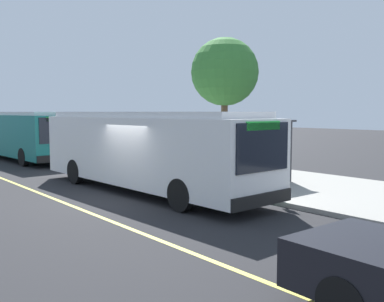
% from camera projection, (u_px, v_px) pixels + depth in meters
% --- Properties ---
extents(ground_plane, '(120.00, 120.00, 0.00)m').
position_uv_depth(ground_plane, '(133.00, 197.00, 14.94)').
color(ground_plane, '#232326').
extents(sidewalk_curb, '(44.00, 6.40, 0.15)m').
position_uv_depth(sidewalk_curb, '(251.00, 178.00, 18.74)').
color(sidewalk_curb, gray).
rests_on(sidewalk_curb, ground_plane).
extents(lane_stripe_center, '(36.00, 0.14, 0.01)m').
position_uv_depth(lane_stripe_center, '(73.00, 206.00, 13.54)').
color(lane_stripe_center, '#E0D64C').
rests_on(lane_stripe_center, ground_plane).
extents(transit_bus_main, '(11.21, 2.94, 2.95)m').
position_uv_depth(transit_bus_main, '(146.00, 148.00, 15.97)').
color(transit_bus_main, white).
rests_on(transit_bus_main, ground_plane).
extents(transit_bus_second, '(10.76, 2.95, 2.95)m').
position_uv_depth(transit_bus_second, '(22.00, 134.00, 26.59)').
color(transit_bus_second, '#146B66').
rests_on(transit_bus_second, ground_plane).
extents(bus_shelter, '(2.90, 1.60, 2.48)m').
position_uv_depth(bus_shelter, '(255.00, 137.00, 18.10)').
color(bus_shelter, '#333338').
rests_on(bus_shelter, sidewalk_curb).
extents(waiting_bench, '(1.60, 0.48, 0.95)m').
position_uv_depth(waiting_bench, '(258.00, 167.00, 18.22)').
color(waiting_bench, brown).
rests_on(waiting_bench, sidewalk_curb).
extents(route_sign_post, '(0.44, 0.08, 2.80)m').
position_uv_depth(route_sign_post, '(267.00, 140.00, 15.13)').
color(route_sign_post, '#333338').
rests_on(route_sign_post, sidewalk_curb).
extents(pedestrian_commuter, '(0.24, 0.40, 1.69)m').
position_uv_depth(pedestrian_commuter, '(194.00, 156.00, 18.15)').
color(pedestrian_commuter, '#282D47').
rests_on(pedestrian_commuter, sidewalk_curb).
extents(street_tree_near_shelter, '(3.64, 3.64, 6.77)m').
position_uv_depth(street_tree_near_shelter, '(225.00, 72.00, 23.25)').
color(street_tree_near_shelter, brown).
rests_on(street_tree_near_shelter, sidewalk_curb).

